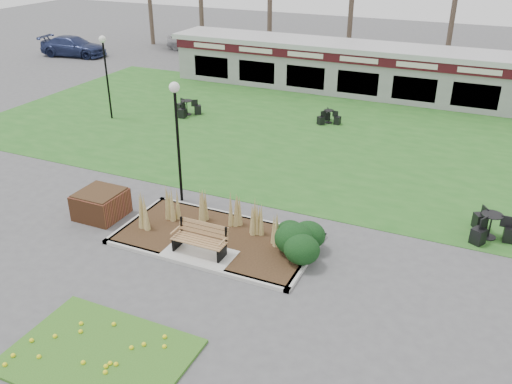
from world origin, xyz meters
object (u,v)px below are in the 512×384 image
at_px(park_bench, 200,238).
at_px(car_black, 197,41).
at_px(car_silver, 193,41).
at_px(bistro_set_d, 328,119).
at_px(bistro_set_a, 187,110).
at_px(lamp_post_far_left, 105,59).
at_px(car_blue, 73,46).
at_px(bistro_set_c, 489,230).
at_px(lamp_post_mid_left, 176,116).
at_px(brick_planter, 101,204).
at_px(food_pavilion, 365,69).

relative_size(park_bench, car_black, 0.41).
bearing_deg(car_silver, bistro_set_d, -124.95).
bearing_deg(car_black, bistro_set_a, -150.00).
height_order(lamp_post_far_left, car_blue, lamp_post_far_left).
distance_m(bistro_set_c, car_black, 32.24).
bearing_deg(lamp_post_mid_left, car_black, 118.77).
bearing_deg(brick_planter, car_blue, 133.11).
height_order(bistro_set_a, car_silver, car_silver).
bearing_deg(lamp_post_far_left, car_blue, 137.68).
relative_size(food_pavilion, lamp_post_far_left, 5.75).
height_order(bistro_set_c, car_blue, car_blue).
height_order(car_silver, car_black, car_silver).
distance_m(bistro_set_c, car_blue, 35.00).
xyz_separation_m(bistro_set_a, bistro_set_c, (15.53, -6.99, 0.02)).
bearing_deg(car_blue, car_black, -60.26).
bearing_deg(brick_planter, lamp_post_mid_left, 49.20).
height_order(lamp_post_mid_left, car_blue, lamp_post_mid_left).
distance_m(lamp_post_mid_left, car_silver, 27.09).
xyz_separation_m(park_bench, bistro_set_a, (-7.53, 11.74, -0.31)).
xyz_separation_m(food_pavilion, bistro_set_a, (-7.53, -7.98, -1.20)).
bearing_deg(lamp_post_far_left, bistro_set_c, -14.36).
height_order(lamp_post_mid_left, car_black, lamp_post_mid_left).
bearing_deg(brick_planter, bistro_set_a, 105.92).
bearing_deg(car_silver, car_blue, 132.30).
bearing_deg(bistro_set_d, car_silver, 140.48).
bearing_deg(car_blue, car_silver, -60.98).
xyz_separation_m(park_bench, bistro_set_c, (8.00, 4.75, -0.29)).
bearing_deg(park_bench, car_black, 120.20).
xyz_separation_m(park_bench, bistro_set_d, (-0.22, 13.58, -0.35)).
xyz_separation_m(lamp_post_far_left, car_blue, (-12.27, 11.17, -2.37)).
distance_m(brick_planter, food_pavilion, 19.49).
distance_m(park_bench, lamp_post_mid_left, 4.69).
bearing_deg(bistro_set_a, bistro_set_c, -24.22).
height_order(lamp_post_far_left, car_silver, lamp_post_far_left).
xyz_separation_m(car_silver, car_black, (0.22, 0.33, -0.06)).
bearing_deg(brick_planter, park_bench, -9.69).
relative_size(lamp_post_mid_left, lamp_post_far_left, 1.04).
bearing_deg(car_blue, bistro_set_d, -116.10).
height_order(food_pavilion, car_blue, food_pavilion).
height_order(lamp_post_mid_left, bistro_set_c, lamp_post_mid_left).
bearing_deg(bistro_set_d, food_pavilion, 87.91).
relative_size(brick_planter, car_blue, 0.29).
bearing_deg(lamp_post_far_left, food_pavilion, 43.05).
xyz_separation_m(lamp_post_mid_left, car_black, (-13.07, 23.80, -2.55)).
bearing_deg(car_silver, car_black, -29.81).
xyz_separation_m(bistro_set_c, car_black, (-23.57, 22.00, 0.38)).
bearing_deg(lamp_post_mid_left, park_bench, -49.72).
xyz_separation_m(lamp_post_far_left, car_black, (-4.72, 17.17, -2.43)).
xyz_separation_m(brick_planter, food_pavilion, (4.40, 18.96, 1.00)).
distance_m(food_pavilion, lamp_post_far_left, 14.94).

